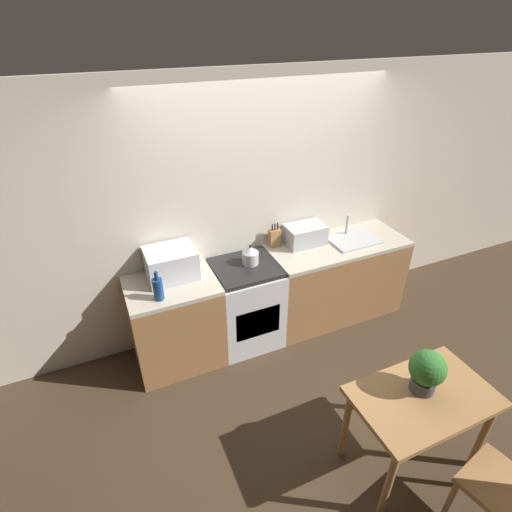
{
  "coord_description": "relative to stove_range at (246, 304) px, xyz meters",
  "views": [
    {
      "loc": [
        -1.54,
        -2.23,
        2.96
      ],
      "look_at": [
        -0.27,
        0.64,
        1.05
      ],
      "focal_mm": 28.0,
      "sensor_mm": 36.0,
      "label": 1
    }
  ],
  "objects": [
    {
      "name": "sink_basin",
      "position": [
        1.24,
        0.01,
        0.47
      ],
      "size": [
        0.5,
        0.38,
        0.24
      ],
      "color": "#ADAFB5",
      "rests_on": "counter_right_run"
    },
    {
      "name": "counter_left_run",
      "position": [
        -0.72,
        0.0,
        0.0
      ],
      "size": [
        0.81,
        0.62,
        0.9
      ],
      "color": "olive",
      "rests_on": "ground_plane"
    },
    {
      "name": "microwave",
      "position": [
        -0.67,
        0.11,
        0.59
      ],
      "size": [
        0.44,
        0.36,
        0.28
      ],
      "color": "silver",
      "rests_on": "counter_left_run"
    },
    {
      "name": "ground_plane",
      "position": [
        0.34,
        -0.74,
        -0.45
      ],
      "size": [
        16.0,
        16.0,
        0.0
      ],
      "primitive_type": "plane",
      "color": "#3D2D1E"
    },
    {
      "name": "kettle",
      "position": [
        0.07,
        0.02,
        0.54
      ],
      "size": [
        0.16,
        0.16,
        0.2
      ],
      "color": "#B7B7BC",
      "rests_on": "stove_range"
    },
    {
      "name": "dining_table",
      "position": [
        0.59,
        -1.76,
        0.18
      ],
      "size": [
        0.97,
        0.6,
        0.73
      ],
      "color": "#9E7042",
      "rests_on": "ground_plane"
    },
    {
      "name": "counter_right_run",
      "position": [
        1.06,
        0.0,
        0.0
      ],
      "size": [
        1.49,
        0.62,
        0.9
      ],
      "color": "olive",
      "rests_on": "ground_plane"
    },
    {
      "name": "bottle",
      "position": [
        -0.86,
        -0.18,
        0.56
      ],
      "size": [
        0.09,
        0.09,
        0.27
      ],
      "color": "navy",
      "rests_on": "counter_left_run"
    },
    {
      "name": "stove_range",
      "position": [
        0.0,
        0.0,
        0.0
      ],
      "size": [
        0.63,
        0.62,
        0.9
      ],
      "color": "silver",
      "rests_on": "ground_plane"
    },
    {
      "name": "knife_block",
      "position": [
        0.42,
        0.23,
        0.55
      ],
      "size": [
        0.12,
        0.07,
        0.26
      ],
      "color": "#9E7042",
      "rests_on": "counter_right_run"
    },
    {
      "name": "wall_back",
      "position": [
        0.34,
        0.34,
        0.85
      ],
      "size": [
        10.0,
        0.06,
        2.6
      ],
      "color": "beige",
      "rests_on": "ground_plane"
    },
    {
      "name": "potted_plant",
      "position": [
        0.61,
        -1.71,
        0.46
      ],
      "size": [
        0.25,
        0.25,
        0.33
      ],
      "color": "#424247",
      "rests_on": "dining_table"
    },
    {
      "name": "toaster_oven",
      "position": [
        0.73,
        0.15,
        0.56
      ],
      "size": [
        0.4,
        0.27,
        0.21
      ],
      "color": "#ADAFB5",
      "rests_on": "counter_right_run"
    }
  ]
}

